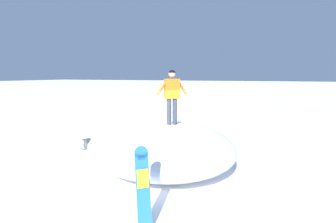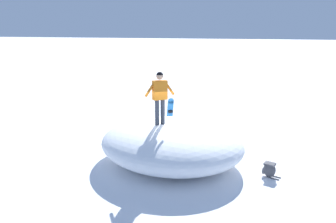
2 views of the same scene
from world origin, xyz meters
TOP-DOWN VIEW (x-y plane):
  - ground at (0.00, 0.00)m, footprint 240.00×240.00m
  - snow_mound at (-0.17, -0.53)m, footprint 6.70×6.50m
  - snowboarder_standing at (-0.52, -0.71)m, footprint 0.89×0.69m
  - snowboard_primary_upright at (-1.02, 2.53)m, footprint 0.42×0.43m
  - backpack_near at (3.08, -0.92)m, footprint 0.62×0.43m

SIDE VIEW (x-z plane):
  - ground at x=0.00m, z-range 0.00..0.00m
  - backpack_near at x=3.08m, z-range 0.01..0.47m
  - snow_mound at x=-0.17m, z-range 0.00..1.37m
  - snowboard_primary_upright at x=-1.02m, z-range 0.03..1.64m
  - snowboarder_standing at x=-0.52m, z-range 1.56..3.32m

